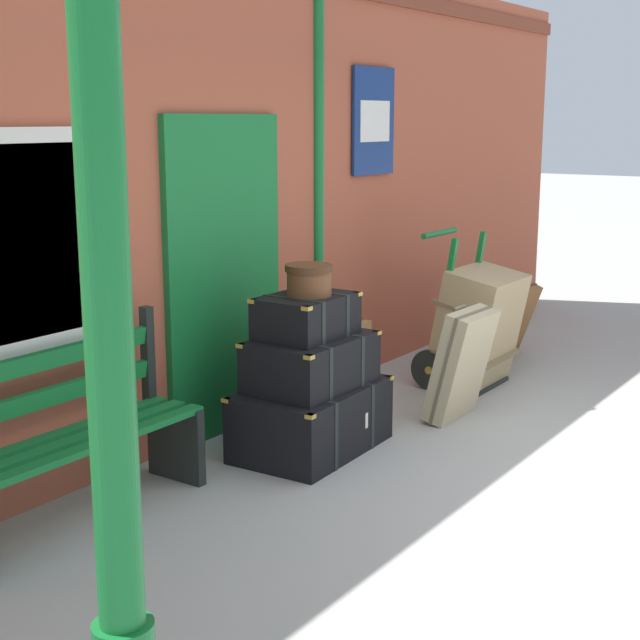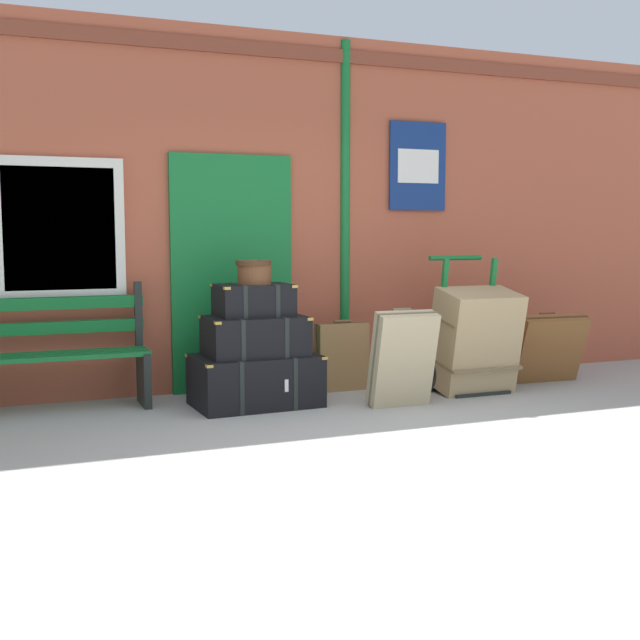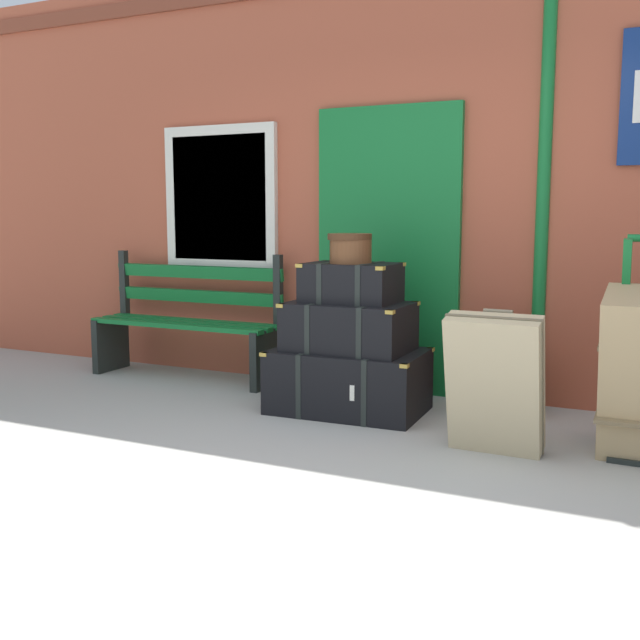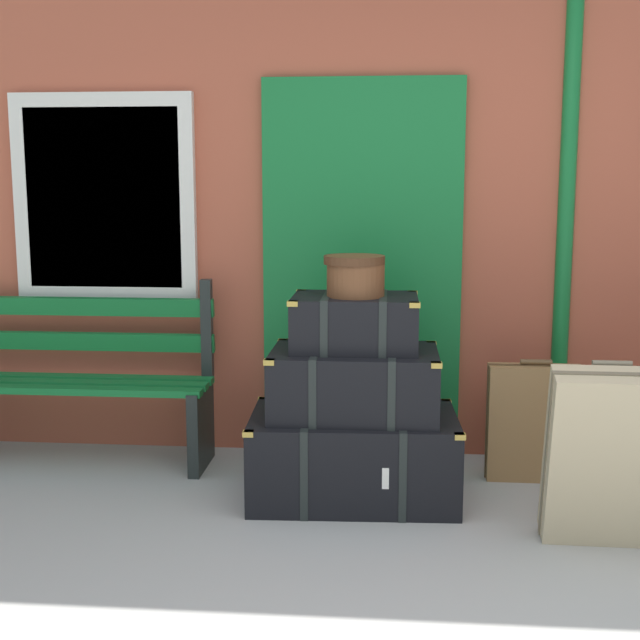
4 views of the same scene
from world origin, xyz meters
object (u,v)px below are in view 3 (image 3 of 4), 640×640
Objects in this scene: platform_bench at (188,323)px; steamer_trunk_top at (351,283)px; round_hatbox at (350,246)px; suitcase_cream at (495,384)px; steamer_trunk_middle at (349,326)px; suitcase_olive at (497,370)px; steamer_trunk_base at (348,381)px.

platform_bench reaches higher than steamer_trunk_top.
round_hatbox is 1.40m from suitcase_cream.
platform_bench is 2.86m from suitcase_cream.
suitcase_olive is (0.92, 0.34, -0.28)m from steamer_trunk_middle.
suitcase_cream is at bearing -26.33° from steamer_trunk_top.
steamer_trunk_base is 0.99m from suitcase_olive.
steamer_trunk_middle is 0.29m from steamer_trunk_top.
suitcase_cream is at bearing -19.02° from platform_bench.
steamer_trunk_middle is at bearing -93.31° from round_hatbox.
steamer_trunk_top is 0.24m from round_hatbox.
steamer_trunk_middle is at bearing -159.91° from suitcase_olive.
steamer_trunk_top is 1.31m from suitcase_cream.
suitcase_olive reaches higher than steamer_trunk_base.
suitcase_olive is (0.92, 0.30, -0.57)m from steamer_trunk_top.
steamer_trunk_middle is at bearing -14.81° from platform_bench.
suitcase_cream is (0.17, -0.84, 0.10)m from suitcase_olive.
steamer_trunk_base is 1.69× the size of steamer_trunk_top.
steamer_trunk_middle is at bearing 67.79° from steamer_trunk_base.
platform_bench is 1.71m from steamer_trunk_top.
platform_bench is 5.47× the size of round_hatbox.
platform_bench reaches higher than steamer_trunk_base.
steamer_trunk_top is (1.61, -0.39, 0.43)m from platform_bench.
steamer_trunk_top is at bearing 88.93° from steamer_trunk_base.
platform_bench is at bearing 166.35° from steamer_trunk_top.
platform_bench is 1.54× the size of steamer_trunk_base.
round_hatbox is at bearing 86.69° from steamer_trunk_middle.
platform_bench is 2.61× the size of steamer_trunk_top.
steamer_trunk_base is 1.28× the size of steamer_trunk_middle.
platform_bench is at bearing 165.19° from steamer_trunk_middle.
suitcase_cream is (2.70, -0.93, -0.05)m from platform_bench.
round_hatbox is (0.00, 0.02, 0.90)m from steamer_trunk_base.
steamer_trunk_base is at bearing 155.29° from suitcase_cream.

